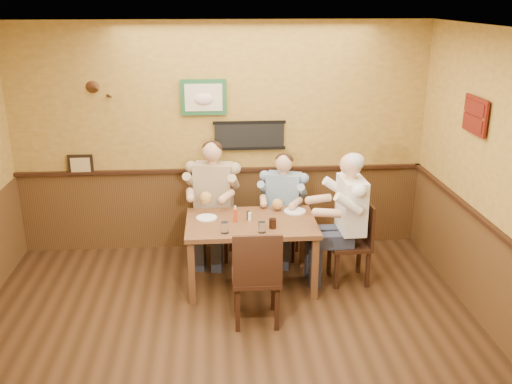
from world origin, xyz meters
TOP-DOWN VIEW (x-y plane):
  - room at (0.13, 0.17)m, footprint 5.02×5.03m
  - dining_table at (0.29, 1.43)m, footprint 1.40×0.90m
  - chair_back_left at (-0.11, 2.17)m, footprint 0.50×0.50m
  - chair_back_right at (0.73, 2.12)m, footprint 0.48×0.48m
  - chair_right_end at (1.38, 1.42)m, footprint 0.45×0.45m
  - chair_near_side at (0.29, 0.66)m, footprint 0.47×0.47m
  - diner_tan_shirt at (-0.11, 2.17)m, footprint 0.71×0.71m
  - diner_blue_polo at (0.73, 2.12)m, footprint 0.68×0.68m
  - diner_white_elder at (1.38, 1.42)m, footprint 0.64×0.64m
  - water_glass_left at (-0.00, 1.13)m, footprint 0.09×0.09m
  - water_glass_mid at (0.38, 1.11)m, footprint 0.10×0.10m
  - cola_tumbler at (0.50, 1.22)m, footprint 0.10×0.10m
  - hot_sauce_bottle at (0.12, 1.43)m, footprint 0.05×0.05m
  - salt_shaker at (0.27, 1.45)m, footprint 0.04×0.04m
  - pepper_shaker at (0.26, 1.47)m, footprint 0.05×0.05m
  - plate_far_left at (-0.19, 1.55)m, footprint 0.27×0.27m
  - plate_far_right at (0.80, 1.67)m, footprint 0.33×0.33m

SIDE VIEW (x-z plane):
  - chair_back_right at x=0.73m, z-range 0.00..0.82m
  - chair_back_left at x=-0.11m, z-range 0.00..0.92m
  - chair_right_end at x=1.38m, z-range 0.00..0.93m
  - chair_near_side at x=0.29m, z-range 0.00..1.00m
  - diner_blue_polo at x=0.73m, z-range 0.00..1.18m
  - diner_tan_shirt at x=-0.11m, z-range 0.00..1.31m
  - dining_table at x=0.29m, z-range 0.28..1.03m
  - diner_white_elder at x=1.38m, z-range 0.00..1.34m
  - plate_far_left at x=-0.19m, z-range 0.75..0.77m
  - plate_far_right at x=0.80m, z-range 0.75..0.77m
  - salt_shaker at x=0.27m, z-range 0.75..0.84m
  - pepper_shaker at x=0.26m, z-range 0.75..0.85m
  - cola_tumbler at x=0.50m, z-range 0.75..0.85m
  - water_glass_mid at x=0.38m, z-range 0.75..0.87m
  - water_glass_left at x=0.00m, z-range 0.75..0.87m
  - hot_sauce_bottle at x=0.12m, z-range 0.75..0.91m
  - room at x=0.13m, z-range 0.28..3.09m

